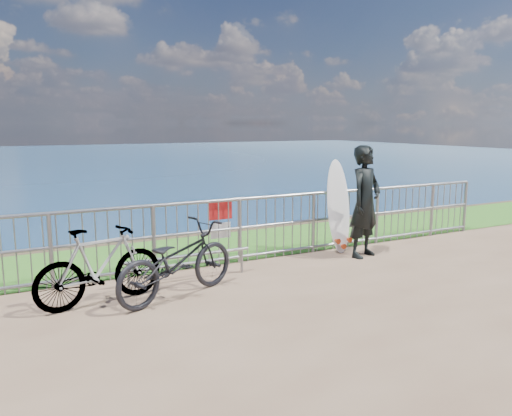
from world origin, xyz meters
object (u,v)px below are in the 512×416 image
surfer (365,202)px  bicycle_far (100,266)px  bicycle_near (177,261)px  surfboard (339,210)px

surfer → bicycle_far: surfer is taller
bicycle_near → bicycle_far: bearing=55.8°
surfer → bicycle_near: 3.73m
surfer → bicycle_far: bearing=164.9°
surfboard → bicycle_far: size_ratio=0.99×
surfboard → surfer: bearing=-67.7°
bicycle_near → bicycle_far: size_ratio=1.13×
surfboard → bicycle_near: 3.62m
surfboard → bicycle_far: (-4.44, -0.80, -0.27)m
surfer → bicycle_near: (-3.66, -0.53, -0.48)m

